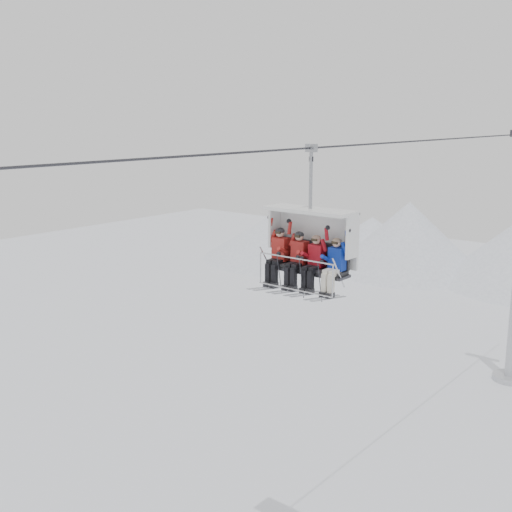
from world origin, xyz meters
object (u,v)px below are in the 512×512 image
Objects in this scene: skier_far_left at (279,253)px; skier_center_right at (315,260)px; skier_far_right at (335,264)px; chairlift_carrier at (312,239)px; skier_center_left at (298,257)px.

skier_far_left is 1.06× the size of skier_center_right.
chairlift_carrier is at bearing 161.94° from skier_far_right.
chairlift_carrier reaches higher than skier_center_right.
skier_far_right is at bearing -0.23° from skier_far_left.
skier_center_right is at bearing -46.42° from chairlift_carrier.
chairlift_carrier is 2.28× the size of skier_center_left.
chairlift_carrier is 2.36× the size of skier_far_right.
skier_center_right is (0.30, -0.31, -0.51)m from chairlift_carrier.
skier_center_right is 0.66m from skier_far_right.
chairlift_carrier is 0.65m from skier_center_left.
skier_far_left reaches higher than skier_center_left.
chairlift_carrier is at bearing 46.87° from skier_center_left.
skier_far_left is (-0.97, -0.30, -0.48)m from chairlift_carrier.
skier_far_left is 1.92m from skier_far_right.
chairlift_carrier is 1.13m from skier_far_right.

